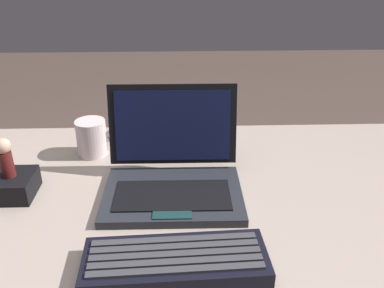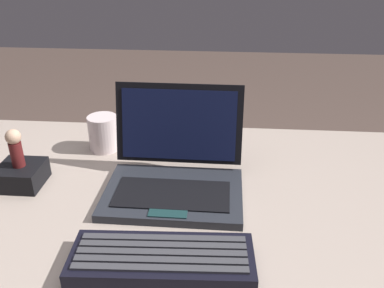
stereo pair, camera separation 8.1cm
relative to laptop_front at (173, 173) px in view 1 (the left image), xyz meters
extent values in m
cube|color=#A29185|center=(-0.04, -0.01, -0.06)|extent=(1.56, 0.68, 0.04)
cube|color=#22252B|center=(0.00, -0.03, -0.03)|extent=(0.29, 0.20, 0.02)
cube|color=black|center=(0.00, -0.05, -0.02)|extent=(0.24, 0.11, 0.00)
cube|color=#153031|center=(0.00, -0.11, -0.02)|extent=(0.08, 0.03, 0.00)
cube|color=black|center=(0.00, 0.08, 0.08)|extent=(0.28, 0.05, 0.18)
cube|color=black|center=(0.00, 0.08, 0.08)|extent=(0.26, 0.04, 0.15)
cube|color=silver|center=(0.00, 0.08, 0.07)|extent=(0.24, 0.00, 0.01)
cube|color=black|center=(0.01, -0.24, -0.03)|extent=(0.31, 0.13, 0.03)
cube|color=#38383D|center=(0.01, -0.28, -0.01)|extent=(0.28, 0.03, 0.00)
cube|color=#38383D|center=(0.01, -0.26, -0.01)|extent=(0.28, 0.03, 0.00)
cube|color=#38383D|center=(0.01, -0.24, -0.01)|extent=(0.28, 0.03, 0.00)
cube|color=#38383D|center=(0.01, -0.22, -0.01)|extent=(0.28, 0.03, 0.00)
cube|color=#38383D|center=(0.00, -0.20, -0.01)|extent=(0.28, 0.03, 0.00)
cube|color=black|center=(-0.34, 0.00, -0.02)|extent=(0.09, 0.09, 0.05)
cylinder|color=#501617|center=(-0.34, 0.00, 0.03)|extent=(0.03, 0.03, 0.06)
sphere|color=tan|center=(-0.34, 0.00, 0.08)|extent=(0.03, 0.03, 0.03)
cylinder|color=silver|center=(-0.20, 0.17, 0.00)|extent=(0.07, 0.07, 0.09)
torus|color=silver|center=(-0.15, 0.17, 0.01)|extent=(0.04, 0.01, 0.04)
camera|label=1|loc=(0.02, -0.76, 0.46)|focal=38.67mm
camera|label=2|loc=(0.10, -0.76, 0.46)|focal=38.67mm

